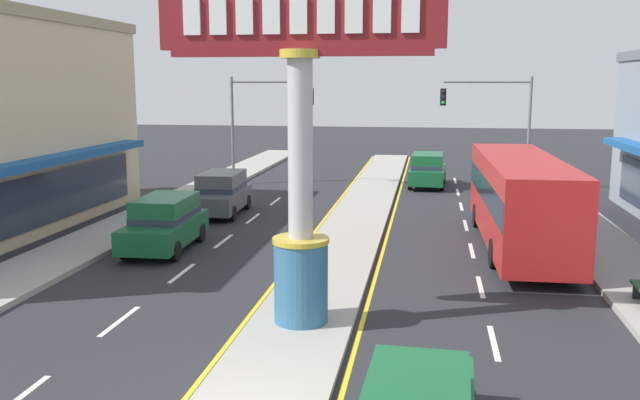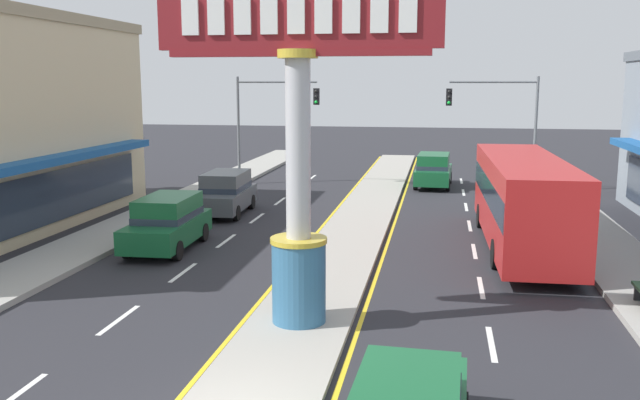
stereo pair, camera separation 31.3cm
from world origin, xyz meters
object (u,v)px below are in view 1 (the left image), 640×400
object	(u,v)px
district_sign	(300,158)
suv_far_left_oncoming	(165,223)
suv_near_right_lane	(428,170)
traffic_light_left_side	(262,111)
suv_mid_left_lane	(221,193)
bus_far_right_lane	(520,197)
traffic_light_right_side	(496,113)

from	to	relation	value
district_sign	suv_far_left_oncoming	distance (m)	9.83
district_sign	suv_near_right_lane	world-z (taller)	district_sign
district_sign	traffic_light_left_side	distance (m)	23.48
traffic_light_left_side	suv_far_left_oncoming	xyz separation A→B (m)	(0.28, -15.64, -3.26)
district_sign	traffic_light_left_side	size ratio (longest dim) A/B	1.31
district_sign	traffic_light_left_side	xyz separation A→B (m)	(-6.51, 22.56, 0.08)
suv_near_right_lane	suv_mid_left_lane	xyz separation A→B (m)	(-9.15, -9.76, 0.00)
suv_near_right_lane	district_sign	bearing A→B (deg)	-97.12
bus_far_right_lane	suv_mid_left_lane	world-z (taller)	bus_far_right_lane
traffic_light_right_side	bus_far_right_lane	xyz separation A→B (m)	(-0.29, -13.35, -2.38)
traffic_light_right_side	suv_mid_left_lane	distance (m)	15.90
traffic_light_left_side	suv_mid_left_lane	distance (m)	9.51
suv_near_right_lane	bus_far_right_lane	distance (m)	14.57
suv_far_left_oncoming	suv_near_right_lane	bearing A→B (deg)	60.96
district_sign	suv_far_left_oncoming	bearing A→B (deg)	132.01
traffic_light_left_side	traffic_light_right_side	distance (m)	13.02
traffic_light_left_side	bus_far_right_lane	bearing A→B (deg)	-46.32
suv_mid_left_lane	bus_far_right_lane	bearing A→B (deg)	-19.48
district_sign	suv_mid_left_lane	size ratio (longest dim) A/B	1.74
district_sign	suv_far_left_oncoming	size ratio (longest dim) A/B	1.75
district_sign	traffic_light_right_side	xyz separation A→B (m)	(6.51, 22.57, 0.08)
district_sign	bus_far_right_lane	world-z (taller)	district_sign
traffic_light_right_side	suv_mid_left_lane	bearing A→B (deg)	-144.93
suv_near_right_lane	suv_mid_left_lane	distance (m)	13.38
bus_far_right_lane	suv_far_left_oncoming	bearing A→B (deg)	-169.49
traffic_light_left_side	suv_far_left_oncoming	size ratio (longest dim) A/B	1.33
traffic_light_right_side	district_sign	bearing A→B (deg)	-106.09
suv_near_right_lane	suv_mid_left_lane	size ratio (longest dim) A/B	1.00
suv_mid_left_lane	district_sign	bearing A→B (deg)	-65.44
district_sign	traffic_light_right_side	size ratio (longest dim) A/B	1.31
district_sign	bus_far_right_lane	size ratio (longest dim) A/B	0.72
district_sign	traffic_light_right_side	world-z (taller)	district_sign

